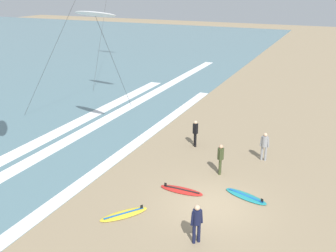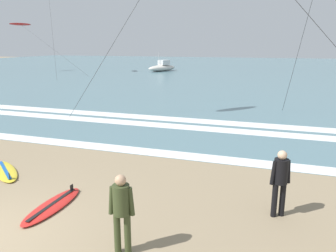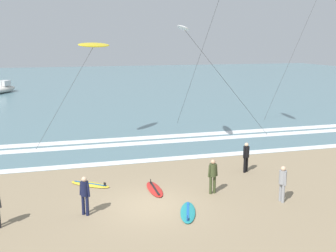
{
  "view_description": "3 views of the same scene",
  "coord_description": "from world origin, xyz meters",
  "px_view_note": "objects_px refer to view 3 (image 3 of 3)",
  "views": [
    {
      "loc": [
        -14.16,
        -4.27,
        9.16
      ],
      "look_at": [
        0.9,
        2.53,
        3.03
      ],
      "focal_mm": 41.55,
      "sensor_mm": 36.0,
      "label": 1
    },
    {
      "loc": [
        5.63,
        -4.4,
        3.9
      ],
      "look_at": [
        2.47,
        5.18,
        1.38
      ],
      "focal_mm": 35.25,
      "sensor_mm": 36.0,
      "label": 2
    },
    {
      "loc": [
        -3.45,
        -15.62,
        6.8
      ],
      "look_at": [
        1.59,
        2.87,
        2.76
      ],
      "focal_mm": 43.31,
      "sensor_mm": 36.0,
      "label": 3
    }
  ],
  "objects_px": {
    "surfer_right_near": "(283,181)",
    "surfer_foreground_main": "(213,173)",
    "surfer_left_near": "(246,155)",
    "kite_yellow_low_near": "(94,45)",
    "kite_white_far_right": "(184,29)",
    "surfboard_right_spare": "(188,212)",
    "surfboard_foreground_flat": "(155,189)",
    "surfer_left_far": "(85,192)",
    "surfboard_left_pile": "(90,184)",
    "offshore_boat": "(3,89)"
  },
  "relations": [
    {
      "from": "surfer_right_near",
      "to": "kite_white_far_right",
      "type": "distance_m",
      "value": 11.54
    },
    {
      "from": "surfer_left_near",
      "to": "surfer_left_far",
      "type": "relative_size",
      "value": 1.0
    },
    {
      "from": "surfboard_left_pile",
      "to": "offshore_boat",
      "type": "height_order",
      "value": "offshore_boat"
    },
    {
      "from": "offshore_boat",
      "to": "kite_white_far_right",
      "type": "bearing_deg",
      "value": -66.54
    },
    {
      "from": "kite_yellow_low_near",
      "to": "kite_white_far_right",
      "type": "xyz_separation_m",
      "value": [
        5.03,
        -3.69,
        1.02
      ]
    },
    {
      "from": "surfer_left_far",
      "to": "surfboard_left_pile",
      "type": "xyz_separation_m",
      "value": [
        0.45,
        3.39,
        -0.91
      ]
    },
    {
      "from": "surfer_left_near",
      "to": "kite_yellow_low_near",
      "type": "relative_size",
      "value": 0.24
    },
    {
      "from": "surfer_left_near",
      "to": "surfboard_right_spare",
      "type": "height_order",
      "value": "surfer_left_near"
    },
    {
      "from": "surfer_left_near",
      "to": "kite_white_far_right",
      "type": "xyz_separation_m",
      "value": [
        -1.83,
        5.28,
        6.56
      ]
    },
    {
      "from": "surfboard_foreground_flat",
      "to": "surfer_left_near",
      "type": "bearing_deg",
      "value": 13.86
    },
    {
      "from": "surfboard_right_spare",
      "to": "offshore_boat",
      "type": "xyz_separation_m",
      "value": [
        -11.85,
        43.03,
        0.51
      ]
    },
    {
      "from": "surfer_left_far",
      "to": "surfer_right_near",
      "type": "bearing_deg",
      "value": -5.86
    },
    {
      "from": "surfer_left_near",
      "to": "kite_white_far_right",
      "type": "distance_m",
      "value": 8.62
    },
    {
      "from": "surfer_right_near",
      "to": "surfer_foreground_main",
      "type": "distance_m",
      "value": 3.03
    },
    {
      "from": "surfer_left_near",
      "to": "surfboard_left_pile",
      "type": "relative_size",
      "value": 0.79
    },
    {
      "from": "surfboard_right_spare",
      "to": "offshore_boat",
      "type": "bearing_deg",
      "value": 105.39
    },
    {
      "from": "surfer_left_far",
      "to": "surfer_right_near",
      "type": "distance_m",
      "value": 8.29
    },
    {
      "from": "surfer_left_far",
      "to": "kite_white_far_right",
      "type": "bearing_deg",
      "value": 51.83
    },
    {
      "from": "surfer_left_far",
      "to": "surfer_foreground_main",
      "type": "bearing_deg",
      "value": 8.46
    },
    {
      "from": "surfer_foreground_main",
      "to": "surfboard_foreground_flat",
      "type": "height_order",
      "value": "surfer_foreground_main"
    },
    {
      "from": "surfboard_left_pile",
      "to": "kite_white_far_right",
      "type": "bearing_deg",
      "value": 39.42
    },
    {
      "from": "surfer_left_far",
      "to": "surfer_foreground_main",
      "type": "height_order",
      "value": "same"
    },
    {
      "from": "surfboard_left_pile",
      "to": "kite_yellow_low_near",
      "type": "relative_size",
      "value": 0.3
    },
    {
      "from": "surfer_right_near",
      "to": "kite_white_far_right",
      "type": "relative_size",
      "value": 0.2
    },
    {
      "from": "surfer_left_far",
      "to": "kite_white_far_right",
      "type": "xyz_separation_m",
      "value": [
        6.71,
        8.53,
        6.56
      ]
    },
    {
      "from": "offshore_boat",
      "to": "kite_yellow_low_near",
      "type": "bearing_deg",
      "value": -72.3
    },
    {
      "from": "surfer_left_far",
      "to": "surfboard_foreground_flat",
      "type": "xyz_separation_m",
      "value": [
        3.29,
        1.95,
        -0.91
      ]
    },
    {
      "from": "surfer_left_near",
      "to": "surfer_foreground_main",
      "type": "xyz_separation_m",
      "value": [
        -2.81,
        -2.4,
        0.0
      ]
    },
    {
      "from": "surfer_right_near",
      "to": "surfboard_right_spare",
      "type": "relative_size",
      "value": 0.73
    },
    {
      "from": "surfer_left_far",
      "to": "kite_yellow_low_near",
      "type": "height_order",
      "value": "kite_yellow_low_near"
    },
    {
      "from": "surfboard_left_pile",
      "to": "kite_yellow_low_near",
      "type": "bearing_deg",
      "value": 82.11
    },
    {
      "from": "surfer_foreground_main",
      "to": "kite_yellow_low_near",
      "type": "relative_size",
      "value": 0.24
    },
    {
      "from": "surfer_foreground_main",
      "to": "surfboard_foreground_flat",
      "type": "relative_size",
      "value": 0.76
    },
    {
      "from": "surfer_left_near",
      "to": "surfer_left_far",
      "type": "xyz_separation_m",
      "value": [
        -8.53,
        -3.25,
        0.0
      ]
    },
    {
      "from": "surfer_left_near",
      "to": "offshore_boat",
      "type": "distance_m",
      "value": 42.18
    },
    {
      "from": "surfer_left_far",
      "to": "surfboard_right_spare",
      "type": "distance_m",
      "value": 4.19
    },
    {
      "from": "surfboard_left_pile",
      "to": "offshore_boat",
      "type": "xyz_separation_m",
      "value": [
        -8.31,
        38.73,
        0.51
      ]
    },
    {
      "from": "surfer_left_near",
      "to": "kite_yellow_low_near",
      "type": "distance_m",
      "value": 12.58
    },
    {
      "from": "surfboard_left_pile",
      "to": "kite_yellow_low_near",
      "type": "height_order",
      "value": "kite_yellow_low_near"
    },
    {
      "from": "surfer_right_near",
      "to": "kite_yellow_low_near",
      "type": "distance_m",
      "value": 15.64
    },
    {
      "from": "kite_yellow_low_near",
      "to": "surfer_left_near",
      "type": "bearing_deg",
      "value": -52.6
    },
    {
      "from": "surfboard_right_spare",
      "to": "surfer_foreground_main",
      "type": "bearing_deg",
      "value": 45.4
    },
    {
      "from": "surfer_foreground_main",
      "to": "surfboard_left_pile",
      "type": "xyz_separation_m",
      "value": [
        -5.28,
        2.53,
        -0.91
      ]
    },
    {
      "from": "surfer_left_near",
      "to": "surfboard_left_pile",
      "type": "bearing_deg",
      "value": 179.04
    },
    {
      "from": "surfer_right_near",
      "to": "surfboard_left_pile",
      "type": "xyz_separation_m",
      "value": [
        -7.8,
        4.23,
        -0.91
      ]
    },
    {
      "from": "surfboard_foreground_flat",
      "to": "kite_white_far_right",
      "type": "xyz_separation_m",
      "value": [
        3.42,
        6.58,
        7.47
      ]
    },
    {
      "from": "surfer_foreground_main",
      "to": "kite_white_far_right",
      "type": "distance_m",
      "value": 10.15
    },
    {
      "from": "kite_white_far_right",
      "to": "offshore_boat",
      "type": "relative_size",
      "value": 1.47
    },
    {
      "from": "surfboard_foreground_flat",
      "to": "surfboard_right_spare",
      "type": "xyz_separation_m",
      "value": [
        0.7,
        -2.87,
        0.0
      ]
    },
    {
      "from": "surfboard_foreground_flat",
      "to": "kite_yellow_low_near",
      "type": "bearing_deg",
      "value": 98.93
    }
  ]
}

